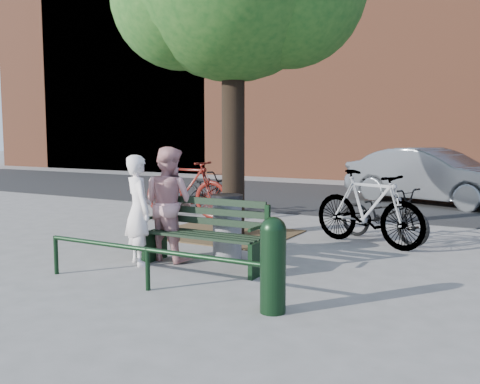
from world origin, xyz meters
The scene contains 15 objects.
ground centered at (0.00, 0.00, 0.00)m, with size 90.00×90.00×0.00m, color gray.
dirt_pit centered at (-1.00, 2.20, 0.01)m, with size 2.40×2.00×0.02m, color brown.
road centered at (0.00, 8.50, 0.01)m, with size 40.00×7.00×0.01m, color black.
townhouse_row centered at (0.17, 16.00, 6.25)m, with size 45.00×4.00×14.00m.
park_bench centered at (0.00, 0.08, 0.48)m, with size 1.74×0.54×0.97m.
guard_railing centered at (0.00, -1.20, 0.40)m, with size 3.06×0.06×0.51m.
person_left centered at (-0.90, -0.26, 0.76)m, with size 0.56×0.36×1.52m, color white.
person_right centered at (-0.69, 0.15, 0.81)m, with size 0.79×0.62×1.63m, color #D39391.
bollard centered at (1.60, -1.19, 0.53)m, with size 0.26×0.26×0.99m.
litter_bin centered at (0.01, 0.60, 0.47)m, with size 0.46×0.46×0.94m.
bicycle_a centered at (-2.52, 4.04, 0.51)m, with size 0.68×1.94×1.02m, color black.
bicycle_b centered at (-2.76, 3.55, 0.64)m, with size 0.60×2.14×1.28m, color #53110B.
bicycle_c centered at (1.66, 3.00, 0.46)m, with size 0.61×1.76×0.92m, color black.
bicycle_d centered at (1.53, 2.55, 0.61)m, with size 0.57×2.03×1.22m, color gray.
parked_car centered at (1.57, 8.34, 0.72)m, with size 1.53×4.39×1.45m, color slate.
Camera 1 is at (3.87, -5.97, 1.81)m, focal length 40.00 mm.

